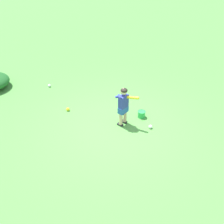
{
  "coord_description": "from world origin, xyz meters",
  "views": [
    {
      "loc": [
        -4.94,
        1.66,
        4.01
      ],
      "look_at": [
        0.07,
        0.03,
        0.45
      ],
      "focal_mm": 40.45,
      "sensor_mm": 36.0,
      "label": 1
    }
  ],
  "objects": [
    {
      "name": "toy_bucket",
      "position": [
        0.22,
        -0.87,
        0.1
      ],
      "size": [
        0.22,
        0.22,
        0.19
      ],
      "color": "green",
      "rests_on": "ground"
    },
    {
      "name": "play_ball_far_left",
      "position": [
        1.16,
        1.0,
        0.05
      ],
      "size": [
        0.1,
        0.1,
        0.1
      ],
      "primitive_type": "sphere",
      "color": "yellow",
      "rests_on": "ground"
    },
    {
      "name": "ground_plane",
      "position": [
        0.0,
        0.0,
        0.0
      ],
      "size": [
        40.0,
        40.0,
        0.0
      ],
      "primitive_type": "plane",
      "color": "#519942"
    },
    {
      "name": "child_batter",
      "position": [
        0.07,
        -0.28,
        0.65
      ],
      "size": [
        0.48,
        0.51,
        1.08
      ],
      "color": "#232328",
      "rests_on": "ground"
    },
    {
      "name": "play_ball_by_bucket",
      "position": [
        -0.32,
        -0.89,
        0.05
      ],
      "size": [
        0.1,
        0.1,
        0.1
      ],
      "primitive_type": "sphere",
      "color": "white",
      "rests_on": "ground"
    },
    {
      "name": "play_ball_behind_batter",
      "position": [
        2.77,
        1.34,
        0.05
      ],
      "size": [
        0.1,
        0.1,
        0.1
      ],
      "primitive_type": "sphere",
      "color": "white",
      "rests_on": "ground"
    }
  ]
}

